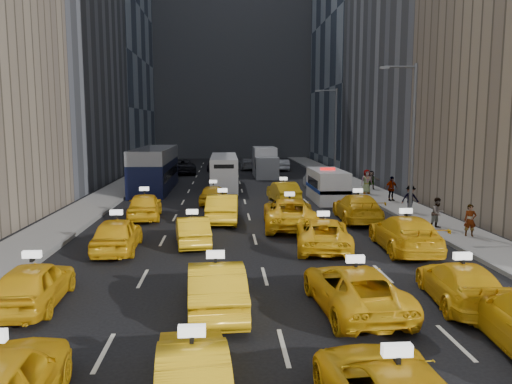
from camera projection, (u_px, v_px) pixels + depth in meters
ground at (269, 294)px, 16.64m from camera, size 160.00×160.00×0.00m
sidewalk_west at (114, 193)px, 40.69m from camera, size 3.00×90.00×0.15m
sidewalk_east at (367, 190)px, 42.01m from camera, size 3.00×90.00×0.15m
curb_west at (132, 192)px, 40.78m from camera, size 0.15×90.00×0.18m
curb_east at (350, 190)px, 41.92m from camera, size 0.15×90.00×0.18m
building_west_far at (79, 7)px, 65.90m from camera, size 16.00×22.00×42.00m
building_backdrop at (232, 39)px, 85.11m from camera, size 30.00×12.00×40.00m
streetlight_near at (411, 137)px, 28.41m from camera, size 2.15×0.22×9.00m
streetlight_far at (334, 131)px, 48.19m from camera, size 2.15×0.22×9.00m
taxi_1 at (193, 373)px, 10.05m from camera, size 1.77×4.16×1.33m
taxi_4 at (34, 284)px, 15.44m from camera, size 1.86×4.30×1.45m
taxi_5 at (216, 286)px, 15.04m from camera, size 1.93×4.79×1.55m
taxi_6 at (354, 288)px, 15.12m from camera, size 2.66×5.16×1.39m
taxi_7 at (461, 283)px, 15.65m from camera, size 2.41×4.80×1.34m
taxi_8 at (117, 234)px, 22.10m from camera, size 2.02×4.63×1.55m
taxi_9 at (192, 231)px, 23.32m from camera, size 1.98×4.29×1.36m
taxi_10 at (323, 234)px, 22.58m from camera, size 3.02×5.35×1.41m
taxi_11 at (405, 233)px, 22.24m from camera, size 2.52×5.61×1.60m
taxi_12 at (145, 206)px, 29.71m from camera, size 2.27×4.83×1.60m
taxi_13 at (223, 208)px, 28.77m from camera, size 1.92×5.03×1.64m
taxi_14 at (289, 213)px, 27.21m from camera, size 3.10×6.07×1.64m
taxi_15 at (357, 208)px, 29.03m from camera, size 2.53×5.59×1.59m
taxi_16 at (213, 194)px, 35.20m from camera, size 2.14×4.25×1.39m
taxi_17 at (283, 192)px, 36.15m from camera, size 2.15×4.69×1.49m
nypd_van at (327, 186)px, 36.59m from camera, size 2.65×5.88×2.46m
double_decker at (155, 169)px, 42.72m from camera, size 3.69×12.40×3.56m
city_bus at (224, 172)px, 44.73m from camera, size 2.31×10.85×2.80m
box_truck at (265, 162)px, 53.33m from camera, size 2.60×6.93×3.13m
misc_car_0 at (315, 181)px, 43.41m from camera, size 1.64×4.36×1.42m
misc_car_1 at (183, 167)px, 56.45m from camera, size 3.39×6.21×1.65m
misc_car_2 at (247, 164)px, 61.64m from camera, size 2.44×5.02×1.41m
misc_car_3 at (215, 165)px, 60.33m from camera, size 1.99×4.18×1.38m
misc_car_4 at (283, 165)px, 60.78m from camera, size 1.61×4.09×1.33m
pedestrian_0 at (470, 220)px, 24.49m from camera, size 0.65×0.50×1.58m
pedestrian_1 at (438, 213)px, 26.38m from camera, size 0.90×0.69×1.63m
pedestrian_2 at (410, 199)px, 31.18m from camera, size 1.13×0.56×1.69m
pedestrian_3 at (391, 189)px, 35.74m from camera, size 1.12×0.74×1.77m
pedestrian_4 at (367, 182)px, 39.48m from camera, size 0.97×0.57×1.91m
pedestrian_5 at (371, 180)px, 42.12m from camera, size 1.51×0.81×1.56m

